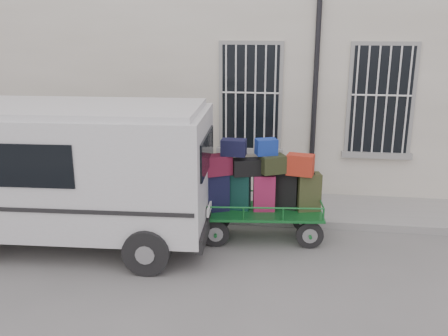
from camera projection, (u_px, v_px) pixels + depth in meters
name	position (u px, v px, depth m)	size (l,w,h in m)	color
ground	(257.00, 257.00, 8.39)	(80.00, 80.00, 0.00)	#61615D
building	(275.00, 54.00, 12.77)	(24.00, 5.15, 6.00)	#BCB6A1
sidewalk	(265.00, 207.00, 10.46)	(24.00, 1.70, 0.15)	gray
luggage_cart	(261.00, 189.00, 8.87)	(2.54, 1.17, 1.86)	black
van	(67.00, 166.00, 8.55)	(5.04, 2.44, 2.49)	silver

